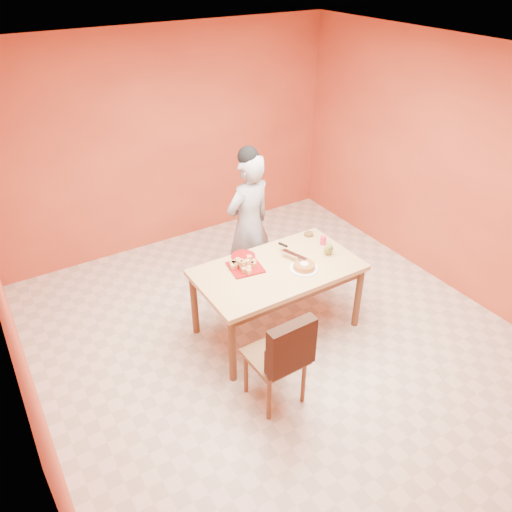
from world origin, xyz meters
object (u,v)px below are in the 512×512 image
dining_table (278,276)px  checker_tin (309,234)px  person (249,224)px  magenta_glass (323,240)px  red_dinner_plate (243,256)px  sponge_cake (304,266)px  dining_chair (276,355)px  egg_ornament (328,249)px  pastry_platter (245,267)px

dining_table → checker_tin: size_ratio=16.17×
person → magenta_glass: bearing=114.5°
red_dinner_plate → sponge_cake: size_ratio=1.17×
dining_chair → magenta_glass: (1.18, 0.91, 0.30)m
dining_table → egg_ornament: egg_ornament is taller
dining_chair → checker_tin: (1.17, 1.13, 0.27)m
egg_ornament → checker_tin: bearing=99.3°
magenta_glass → checker_tin: (-0.02, 0.22, -0.03)m
dining_table → red_dinner_plate: (-0.19, 0.35, 0.10)m
person → sponge_cake: person is taller
person → pastry_platter: size_ratio=5.33×
dining_table → pastry_platter: 0.33m
egg_ornament → person: bearing=133.2°
dining_chair → checker_tin: bearing=42.8°
dining_chair → sponge_cake: size_ratio=4.71×
dining_table → dining_chair: size_ratio=1.64×
pastry_platter → checker_tin: (0.90, 0.18, 0.01)m
dining_table → magenta_glass: magenta_glass is taller
pastry_platter → person: bearing=56.6°
pastry_platter → sponge_cake: sponge_cake is taller
dining_chair → egg_ornament: size_ratio=7.97×
checker_tin → person: bearing=135.6°
sponge_cake → pastry_platter: bearing=146.5°
person → red_dinner_plate: person is taller
red_dinner_plate → pastry_platter: bearing=-114.5°
egg_ornament → magenta_glass: egg_ornament is taller
person → pastry_platter: bearing=45.6°
pastry_platter → red_dinner_plate: 0.20m
red_dinner_plate → sponge_cake: sponge_cake is taller
checker_tin → red_dinner_plate: bearing=180.0°
pastry_platter → red_dinner_plate: pastry_platter is taller
sponge_cake → magenta_glass: 0.52m
sponge_cake → egg_ornament: egg_ornament is taller
sponge_cake → dining_chair: bearing=-139.3°
sponge_cake → magenta_glass: magenta_glass is taller
pastry_platter → magenta_glass: bearing=-2.5°
dining_chair → egg_ornament: 1.35m
sponge_cake → person: bearing=92.7°
red_dinner_plate → checker_tin: size_ratio=2.46×
sponge_cake → egg_ornament: bearing=13.0°
pastry_platter → magenta_glass: (0.92, -0.04, 0.04)m
dining_chair → sponge_cake: dining_chair is taller
dining_table → person: person is taller
dining_chair → dining_table: bearing=54.5°
sponge_cake → egg_ornament: (0.37, 0.08, 0.03)m
dining_table → magenta_glass: size_ratio=17.75×
pastry_platter → sponge_cake: size_ratio=1.47×
pastry_platter → egg_ornament: (0.84, -0.23, 0.05)m
person → magenta_glass: 0.85m
egg_ornament → magenta_glass: (0.08, 0.19, -0.02)m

